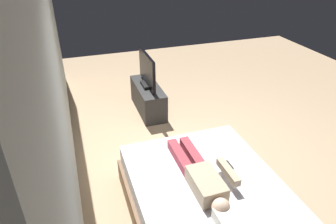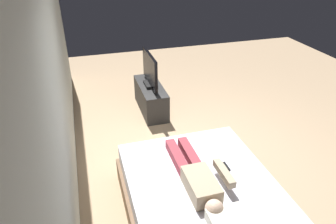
{
  "view_description": "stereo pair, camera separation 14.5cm",
  "coord_description": "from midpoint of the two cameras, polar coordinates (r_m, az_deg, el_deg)",
  "views": [
    {
      "loc": [
        -3.29,
        1.62,
        2.83
      ],
      "look_at": [
        0.26,
        0.42,
        0.69
      ],
      "focal_mm": 33.07,
      "sensor_mm": 36.0,
      "label": 1
    },
    {
      "loc": [
        -3.34,
        1.48,
        2.83
      ],
      "look_at": [
        0.26,
        0.42,
        0.69
      ],
      "focal_mm": 33.07,
      "sensor_mm": 36.0,
      "label": 2
    }
  ],
  "objects": [
    {
      "name": "ground_plane",
      "position": [
        4.62,
        6.9,
        -8.25
      ],
      "size": [
        10.0,
        10.0,
        0.0
      ],
      "primitive_type": "plane",
      "color": "tan"
    },
    {
      "name": "back_wall",
      "position": [
        3.99,
        -19.06,
        7.06
      ],
      "size": [
        6.4,
        0.1,
        2.8
      ],
      "primitive_type": "cube",
      "color": "silver",
      "rests_on": "ground"
    },
    {
      "name": "bed",
      "position": [
        3.59,
        7.49,
        -16.22
      ],
      "size": [
        1.98,
        1.62,
        0.54
      ],
      "color": "brown",
      "rests_on": "ground"
    },
    {
      "name": "person",
      "position": [
        3.34,
        6.76,
        -11.85
      ],
      "size": [
        1.26,
        0.46,
        0.18
      ],
      "color": "tan",
      "rests_on": "bed"
    },
    {
      "name": "remote",
      "position": [
        3.64,
        11.76,
        -9.82
      ],
      "size": [
        0.15,
        0.04,
        0.02
      ],
      "primitive_type": "cube",
      "color": "black",
      "rests_on": "bed"
    },
    {
      "name": "tv_stand",
      "position": [
        5.66,
        -2.46,
        2.61
      ],
      "size": [
        1.1,
        0.4,
        0.5
      ],
      "primitive_type": "cube",
      "color": "#2D2D2D",
      "rests_on": "ground"
    },
    {
      "name": "tv",
      "position": [
        5.44,
        -2.58,
        7.63
      ],
      "size": [
        0.88,
        0.2,
        0.59
      ],
      "color": "black",
      "rests_on": "tv_stand"
    }
  ]
}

